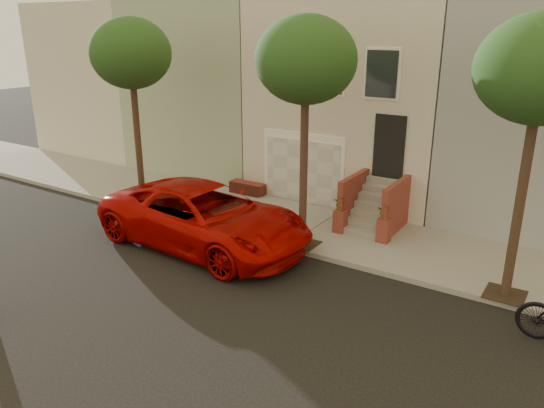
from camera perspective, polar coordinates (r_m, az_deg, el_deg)
The scene contains 7 objects.
ground at distance 12.86m, azimuth -9.51°, elevation -9.76°, with size 90.00×90.00×0.00m, color black.
sidewalk at distance 16.75m, azimuth 2.84°, elevation -2.24°, with size 40.00×3.70×0.15m, color gray.
house_row at distance 21.02m, azimuth 11.27°, elevation 11.83°, with size 33.10×11.70×7.00m.
tree_left at distance 18.00m, azimuth -15.28°, elevation 15.56°, with size 2.70×2.57×6.30m.
tree_mid at distance 13.89m, azimuth 3.74°, elevation 15.34°, with size 2.70×2.57×6.30m.
tree_right at distance 12.17m, azimuth 27.50°, elevation 12.81°, with size 2.70×2.57×6.30m.
pickup_truck at distance 15.12m, azimuth -7.47°, elevation -1.38°, with size 3.02×6.54×1.82m, color #B40400.
Camera 1 is at (7.83, -8.17, 6.12)m, focal length 34.26 mm.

